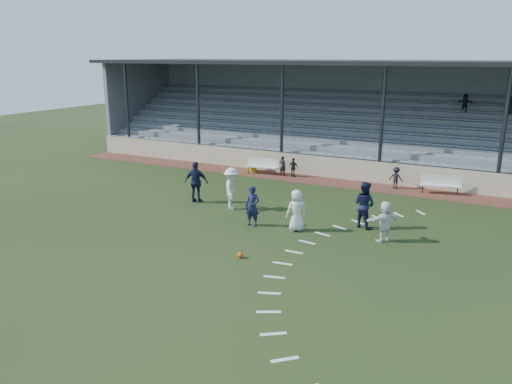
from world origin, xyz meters
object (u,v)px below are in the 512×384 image
(bench_right, at_px, (441,183))
(player_navy_lead, at_px, (252,206))
(trash_bin, at_px, (252,164))
(football, at_px, (240,255))
(player_white_lead, at_px, (296,210))
(bench_left, at_px, (263,164))

(bench_right, relative_size, player_navy_lead, 1.20)
(trash_bin, bearing_deg, football, -63.94)
(football, height_order, player_navy_lead, player_navy_lead)
(player_white_lead, bearing_deg, bench_right, -159.60)
(bench_left, bearing_deg, bench_right, -6.13)
(trash_bin, distance_m, player_white_lead, 10.88)
(trash_bin, relative_size, player_white_lead, 0.51)
(football, relative_size, player_navy_lead, 0.13)
(bench_left, height_order, player_navy_lead, player_navy_lead)
(bench_right, xyz_separation_m, player_navy_lead, (-6.28, -8.90, 0.27))
(player_white_lead, distance_m, player_navy_lead, 1.88)
(bench_right, distance_m, football, 13.18)
(football, xyz_separation_m, player_navy_lead, (-1.23, 3.25, 0.74))
(trash_bin, xyz_separation_m, player_white_lead, (6.59, -8.64, 0.40))
(bench_right, xyz_separation_m, player_white_lead, (-4.42, -8.60, 0.27))
(trash_bin, bearing_deg, player_white_lead, -52.64)
(player_white_lead, bearing_deg, bench_left, -97.93)
(bench_left, height_order, football, bench_left)
(bench_right, distance_m, player_navy_lead, 10.90)
(bench_right, height_order, football, bench_right)
(football, bearing_deg, player_white_lead, 79.92)
(football, distance_m, player_navy_lead, 3.55)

